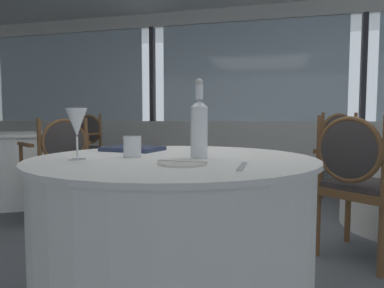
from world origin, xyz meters
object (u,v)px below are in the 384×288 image
Objects in this scene: water_tumbler at (132,146)px; dining_chair_0_1 at (358,176)px; water_bottle at (199,126)px; dining_chair_1_2 at (59,160)px; dining_chair_0_0 at (345,148)px; menu_book at (133,149)px; dining_chair_1_0 at (84,142)px; wine_glass at (77,123)px; side_plate at (182,163)px.

dining_chair_0_1 is at bearing 41.22° from water_tumbler.
water_bottle is 2.05m from dining_chair_1_2.
water_bottle is 0.34× the size of dining_chair_0_0.
dining_chair_1_0 reaches higher than menu_book.
wine_glass is 0.25m from water_tumbler.
water_tumbler is at bearing 39.48° from dining_chair_1_0.
dining_chair_0_1 is 1.02× the size of dining_chair_1_2.
side_plate is at bearing -42.47° from dining_chair_0_0.
dining_chair_0_0 is at bearing 64.04° from water_tumbler.
side_plate is 0.18× the size of dining_chair_1_0.
water_bottle is 1.60× the size of wine_glass.
dining_chair_0_0 is 2.96m from dining_chair_1_2.
wine_glass is 1.88m from dining_chair_1_2.
water_tumbler is 0.10× the size of dining_chair_0_1.
side_plate is 0.19× the size of dining_chair_1_2.
water_tumbler is at bearing -57.48° from menu_book.
dining_chair_1_2 reaches higher than side_plate.
menu_book is 0.30× the size of dining_chair_1_2.
wine_glass is 0.22× the size of dining_chair_0_1.
wine_glass is (-0.44, 0.03, 0.14)m from side_plate.
water_bottle is (0.01, 0.21, 0.13)m from side_plate.
wine_glass is 0.21× the size of dining_chair_1_0.
dining_chair_1_2 is at bearing 119.06° from dining_chair_0_1.
dining_chair_0_0 reaches higher than water_tumbler.
dining_chair_1_0 is (-3.18, 2.05, 0.02)m from dining_chair_0_1.
water_tumbler is 0.28m from menu_book.
dining_chair_1_0 is at bearing 124.71° from water_tumbler.
water_tumbler is 0.33× the size of menu_book.
menu_book is at bearing 131.02° from side_plate.
water_tumbler is (0.16, 0.16, -0.10)m from wine_glass.
dining_chair_1_2 is (-1.56, 1.49, -0.21)m from side_plate.
menu_book reaches higher than side_plate.
water_tumbler is (-0.28, -0.03, -0.09)m from water_bottle.
dining_chair_0_0 is 1.05× the size of dining_chair_0_1.
wine_glass is (-0.45, -0.18, 0.01)m from water_bottle.
water_bottle is 3.64× the size of water_tumbler.
wine_glass is 0.23× the size of dining_chair_1_2.
water_tumbler is at bearing -174.30° from water_bottle.
side_plate is at bearing -33.98° from water_tumbler.
dining_chair_1_2 is at bearing 140.87° from water_bottle.
dining_chair_0_1 reaches higher than menu_book.
side_plate is at bearing -178.30° from dining_chair_0_1.
side_plate is 0.18× the size of dining_chair_0_0.
dining_chair_1_0 is at bearing 128.48° from water_bottle.
menu_book is (-0.38, 0.44, 0.01)m from side_plate.
side_plate is 0.19× the size of dining_chair_0_1.
water_tumbler is 1.47m from dining_chair_0_1.
dining_chair_0_0 is (1.32, 2.71, -0.21)m from water_tumbler.
dining_chair_0_1 is 3.78m from dining_chair_1_0.
dining_chair_0_0 is 1.07× the size of dining_chair_1_2.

